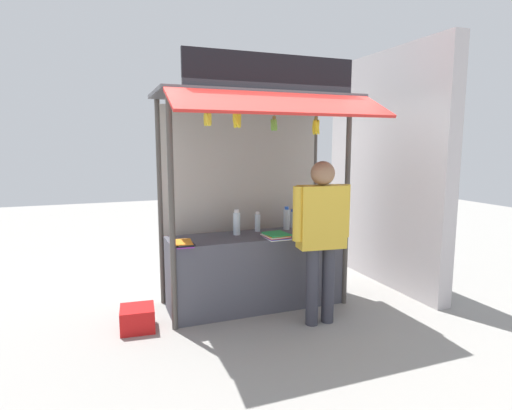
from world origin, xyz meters
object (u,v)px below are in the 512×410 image
object	(u,v)px
water_bottle_back_left	(237,223)
vendor_person	(321,228)
plastic_crate	(137,318)
water_bottle_far_right	(287,219)
magazine_stack_left	(329,229)
magazine_stack_center	(276,236)
banana_bunch_rightmost	(316,127)
banana_bunch_inner_left	(208,119)
banana_bunch_leftmost	(237,120)
banana_bunch_inner_right	(274,124)
magazine_stack_back_right	(184,244)
water_bottle_mid_left	(258,222)
water_bottle_far_left	(293,219)

from	to	relation	value
water_bottle_back_left	vendor_person	world-z (taller)	vendor_person
vendor_person	plastic_crate	world-z (taller)	vendor_person
water_bottle_far_right	magazine_stack_left	bearing A→B (deg)	-38.89
magazine_stack_center	vendor_person	bearing A→B (deg)	-56.10
banana_bunch_rightmost	banana_bunch_inner_left	world-z (taller)	same
magazine_stack_left	banana_bunch_leftmost	bearing A→B (deg)	-168.38
banana_bunch_inner_left	vendor_person	size ratio (longest dim) A/B	0.14
banana_bunch_inner_right	magazine_stack_back_right	bearing A→B (deg)	167.92
water_bottle_far_right	banana_bunch_inner_right	size ratio (longest dim) A/B	1.03
magazine_stack_left	plastic_crate	bearing A→B (deg)	-179.37
water_bottle_far_right	water_bottle_mid_left	world-z (taller)	water_bottle_far_right
water_bottle_far_left	magazine_stack_left	size ratio (longest dim) A/B	0.71
magazine_stack_left	banana_bunch_inner_right	distance (m)	1.49
water_bottle_far_right	banana_bunch_inner_right	xyz separation A→B (m)	(-0.43, -0.58, 1.11)
water_bottle_back_left	magazine_stack_left	world-z (taller)	water_bottle_back_left
banana_bunch_leftmost	water_bottle_far_right	bearing A→B (deg)	35.06
water_bottle_mid_left	banana_bunch_inner_left	size ratio (longest dim) A/B	1.01
banana_bunch_rightmost	magazine_stack_left	bearing A→B (deg)	36.54
water_bottle_back_left	banana_bunch_inner_left	distance (m)	1.33
magazine_stack_left	banana_bunch_inner_right	world-z (taller)	banana_bunch_inner_right
water_bottle_mid_left	magazine_stack_back_right	distance (m)	1.05
water_bottle_far_left	magazine_stack_center	size ratio (longest dim) A/B	0.78
water_bottle_far_left	banana_bunch_rightmost	distance (m)	1.29
banana_bunch_inner_right	magazine_stack_left	bearing A→B (deg)	16.91
banana_bunch_inner_left	banana_bunch_inner_right	xyz separation A→B (m)	(0.70, -0.00, -0.04)
magazine_stack_back_right	plastic_crate	bearing A→B (deg)	176.52
magazine_stack_back_right	vendor_person	size ratio (longest dim) A/B	0.18
water_bottle_far_left	magazine_stack_back_right	distance (m)	1.53
water_bottle_far_left	plastic_crate	bearing A→B (deg)	-167.96
vendor_person	magazine_stack_center	bearing A→B (deg)	130.43
water_bottle_far_left	water_bottle_mid_left	bearing A→B (deg)	-172.80
magazine_stack_left	vendor_person	xyz separation A→B (m)	(-0.42, -0.55, 0.16)
magazine_stack_back_right	banana_bunch_leftmost	size ratio (longest dim) A/B	1.22
water_bottle_far_right	magazine_stack_center	bearing A→B (deg)	-127.67
magazine_stack_center	banana_bunch_rightmost	size ratio (longest dim) A/B	0.95
banana_bunch_rightmost	water_bottle_back_left	bearing A→B (deg)	146.15
magazine_stack_back_right	banana_bunch_inner_right	distance (m)	1.54
magazine_stack_back_right	banana_bunch_rightmost	distance (m)	1.87
magazine_stack_center	plastic_crate	bearing A→B (deg)	177.51
water_bottle_far_right	magazine_stack_center	xyz separation A→B (m)	(-0.32, -0.42, -0.10)
water_bottle_mid_left	banana_bunch_leftmost	size ratio (longest dim) A/B	0.95
magazine_stack_center	plastic_crate	distance (m)	1.70
banana_bunch_leftmost	banana_bunch_inner_right	xyz separation A→B (m)	(0.40, 0.00, -0.04)
magazine_stack_left	vendor_person	world-z (taller)	vendor_person
magazine_stack_back_right	plastic_crate	distance (m)	0.90
magazine_stack_center	banana_bunch_leftmost	xyz separation A→B (m)	(-0.50, -0.16, 1.25)
magazine_stack_center	banana_bunch_inner_right	size ratio (longest dim) A/B	1.09
magazine_stack_left	plastic_crate	distance (m)	2.37
water_bottle_far_right	magazine_stack_left	size ratio (longest dim) A/B	0.86
banana_bunch_inner_right	vendor_person	distance (m)	1.17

